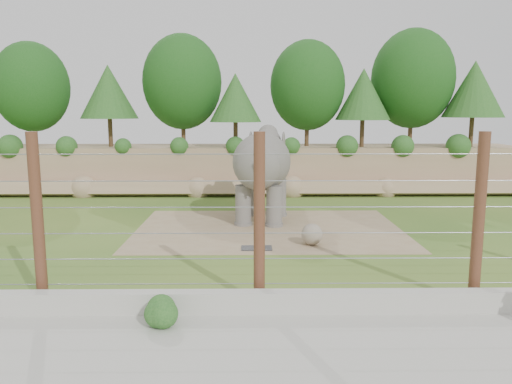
{
  "coord_description": "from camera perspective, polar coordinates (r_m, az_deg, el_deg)",
  "views": [
    {
      "loc": [
        -0.2,
        -15.54,
        4.43
      ],
      "look_at": [
        0.0,
        2.0,
        1.6
      ],
      "focal_mm": 35.0,
      "sensor_mm": 36.0,
      "label": 1
    }
  ],
  "objects": [
    {
      "name": "back_embankment",
      "position": [
        28.23,
        0.96,
        8.22
      ],
      "size": [
        30.0,
        5.52,
        8.77
      ],
      "color": "#A08161",
      "rests_on": "ground"
    },
    {
      "name": "stone_ball",
      "position": [
        16.81,
        6.42,
        -4.83
      ],
      "size": [
        0.72,
        0.72,
        0.72
      ],
      "primitive_type": "sphere",
      "color": "gray",
      "rests_on": "dirt_patch"
    },
    {
      "name": "elephant",
      "position": [
        20.24,
        0.68,
        1.93
      ],
      "size": [
        2.66,
        4.89,
        3.76
      ],
      "primitive_type": null,
      "rotation": [
        0.0,
        0.0,
        -0.15
      ],
      "color": "#55514C",
      "rests_on": "ground"
    },
    {
      "name": "ground",
      "position": [
        16.16,
        0.08,
        -6.75
      ],
      "size": [
        90.0,
        90.0,
        0.0
      ],
      "primitive_type": "plane",
      "color": "#376222",
      "rests_on": "ground"
    },
    {
      "name": "barrier_fence",
      "position": [
        11.3,
        0.38,
        -3.24
      ],
      "size": [
        20.26,
        0.26,
        4.0
      ],
      "color": "#502B1B",
      "rests_on": "ground"
    },
    {
      "name": "walkway_shrub",
      "position": [
        10.72,
        -10.82,
        -13.42
      ],
      "size": [
        0.66,
        0.66,
        0.66
      ],
      "primitive_type": "sphere",
      "color": "#1E531D",
      "rests_on": "walkway"
    },
    {
      "name": "walkway",
      "position": [
        9.62,
        0.65,
        -18.22
      ],
      "size": [
        26.0,
        4.0,
        0.01
      ],
      "primitive_type": "cube",
      "color": "#B8B7AB",
      "rests_on": "ground"
    },
    {
      "name": "drain_grate",
      "position": [
        16.36,
        0.07,
        -6.42
      ],
      "size": [
        1.0,
        0.6,
        0.03
      ],
      "primitive_type": "cube",
      "color": "#262628",
      "rests_on": "dirt_patch"
    },
    {
      "name": "dirt_patch",
      "position": [
        19.07,
        1.47,
        -4.24
      ],
      "size": [
        10.0,
        7.0,
        0.02
      ],
      "primitive_type": "cube",
      "color": "#957956",
      "rests_on": "ground"
    },
    {
      "name": "retaining_wall",
      "position": [
        11.34,
        0.42,
        -12.47
      ],
      "size": [
        26.0,
        0.35,
        0.5
      ],
      "primitive_type": "cube",
      "color": "#B8B7AB",
      "rests_on": "ground"
    }
  ]
}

